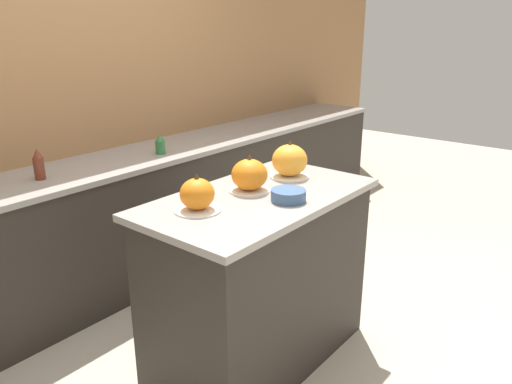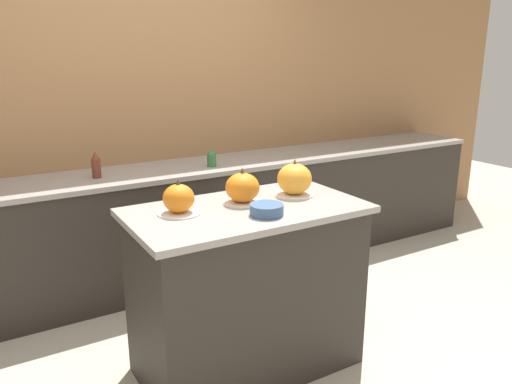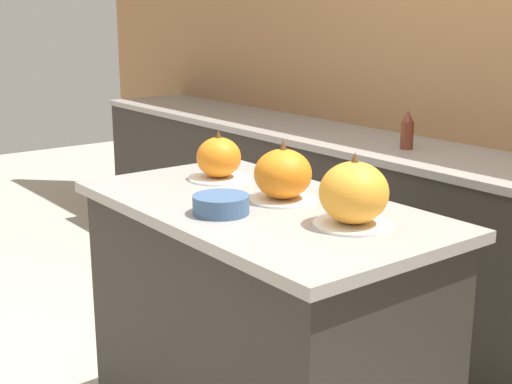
{
  "view_description": "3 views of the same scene",
  "coord_description": "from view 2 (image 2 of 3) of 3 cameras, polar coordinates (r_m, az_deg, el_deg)",
  "views": [
    {
      "loc": [
        -1.82,
        -1.46,
        1.76
      ],
      "look_at": [
        -0.05,
        -0.02,
        0.98
      ],
      "focal_mm": 35.0,
      "sensor_mm": 36.0,
      "label": 1
    },
    {
      "loc": [
        -1.23,
        -2.16,
        1.73
      ],
      "look_at": [
        0.05,
        -0.02,
        1.03
      ],
      "focal_mm": 35.0,
      "sensor_mm": 36.0,
      "label": 2
    },
    {
      "loc": [
        1.69,
        -1.32,
        1.54
      ],
      "look_at": [
        -0.01,
        -0.01,
        0.99
      ],
      "focal_mm": 50.0,
      "sensor_mm": 36.0,
      "label": 3
    }
  ],
  "objects": [
    {
      "name": "pumpkin_cake_center",
      "position": [
        2.65,
        -1.55,
        0.42
      ],
      "size": [
        0.21,
        0.21,
        0.2
      ],
      "color": "white",
      "rests_on": "kitchen_island"
    },
    {
      "name": "wall_back",
      "position": [
        3.97,
        -12.64,
        8.39
      ],
      "size": [
        8.0,
        0.06,
        2.5
      ],
      "color": "#9E7047",
      "rests_on": "ground_plane"
    },
    {
      "name": "bottle_tall",
      "position": [
        3.56,
        -17.82,
        2.93
      ],
      "size": [
        0.06,
        0.06,
        0.18
      ],
      "color": "maroon",
      "rests_on": "back_counter"
    },
    {
      "name": "mixing_bowl",
      "position": [
        2.47,
        1.22,
        -2.03
      ],
      "size": [
        0.17,
        0.17,
        0.06
      ],
      "color": "#3D5B84",
      "rests_on": "kitchen_island"
    },
    {
      "name": "back_counter",
      "position": [
        3.85,
        -10.37,
        -3.95
      ],
      "size": [
        6.0,
        0.6,
        0.9
      ],
      "color": "#2D2823",
      "rests_on": "ground_plane"
    },
    {
      "name": "pumpkin_cake_right",
      "position": [
        2.81,
        4.42,
        1.41
      ],
      "size": [
        0.22,
        0.22,
        0.21
      ],
      "color": "white",
      "rests_on": "kitchen_island"
    },
    {
      "name": "bottle_short",
      "position": [
        3.75,
        -5.1,
        3.88
      ],
      "size": [
        0.07,
        0.07,
        0.13
      ],
      "color": "#2D6B38",
      "rests_on": "back_counter"
    },
    {
      "name": "kitchen_island",
      "position": [
        2.78,
        -1.02,
        -11.07
      ],
      "size": [
        1.24,
        0.68,
        0.95
      ],
      "color": "#2D2823",
      "rests_on": "ground_plane"
    },
    {
      "name": "ground_plane",
      "position": [
        3.03,
        -0.98,
        -19.16
      ],
      "size": [
        12.0,
        12.0,
        0.0
      ],
      "primitive_type": "plane",
      "color": "#BCB29E"
    },
    {
      "name": "pumpkin_cake_left",
      "position": [
        2.51,
        -8.83,
        -0.87
      ],
      "size": [
        0.22,
        0.22,
        0.18
      ],
      "color": "white",
      "rests_on": "kitchen_island"
    }
  ]
}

